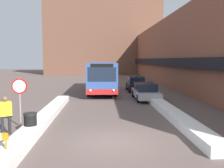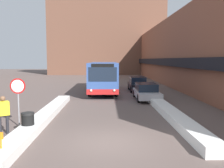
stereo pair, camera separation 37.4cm
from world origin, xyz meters
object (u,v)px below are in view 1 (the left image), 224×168
(stop_sign, at_px, (20,92))
(trash_bin, at_px, (30,123))
(parked_car_front, at_px, (145,91))
(parked_car_back, at_px, (136,84))
(pedestrian, at_px, (5,112))
(city_bus, at_px, (102,76))

(stop_sign, distance_m, trash_bin, 1.90)
(parked_car_front, bearing_deg, parked_car_back, 90.00)
(pedestrian, height_order, trash_bin, pedestrian)
(parked_car_front, relative_size, pedestrian, 2.70)
(city_bus, xyz_separation_m, trash_bin, (-3.26, -14.85, -1.19))
(stop_sign, xyz_separation_m, trash_bin, (0.81, -1.15, -1.28))
(pedestrian, distance_m, trash_bin, 1.18)
(stop_sign, relative_size, trash_bin, 2.55)
(pedestrian, bearing_deg, city_bus, 40.87)
(trash_bin, bearing_deg, parked_car_front, 53.85)
(parked_car_back, bearing_deg, parked_car_front, -90.00)
(pedestrian, xyz_separation_m, trash_bin, (1.03, 0.15, -0.57))
(city_bus, xyz_separation_m, stop_sign, (-4.07, -13.70, 0.09))
(stop_sign, bearing_deg, city_bus, 73.47)
(parked_car_back, bearing_deg, stop_sign, -118.69)
(parked_car_front, xyz_separation_m, trash_bin, (-6.90, -9.45, -0.22))
(stop_sign, bearing_deg, pedestrian, -99.59)
(city_bus, xyz_separation_m, pedestrian, (-4.29, -15.01, -0.63))
(stop_sign, bearing_deg, parked_car_front, 47.12)
(city_bus, bearing_deg, pedestrian, -105.95)
(parked_car_front, relative_size, trash_bin, 4.94)
(parked_car_front, height_order, trash_bin, parked_car_front)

